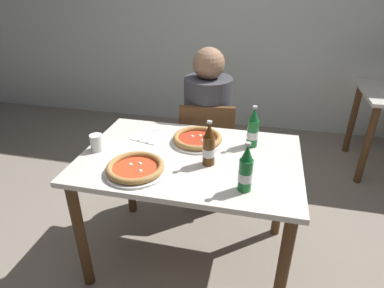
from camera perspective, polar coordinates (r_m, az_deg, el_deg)
name	(u,v)px	position (r m, az deg, el deg)	size (l,w,h in m)	color
ground_plane	(190,254)	(2.27, -0.30, -18.79)	(8.00, 8.00, 0.00)	gray
back_wall_tiled	(238,9)	(3.74, 8.04, 22.34)	(7.00, 0.10, 2.60)	silver
dining_table_main	(190,174)	(1.85, -0.35, -5.20)	(1.20, 0.80, 0.75)	silver
chair_behind_table	(207,147)	(2.45, 2.63, -0.56)	(0.45, 0.45, 0.85)	brown
diner_seated	(207,132)	(2.45, 2.66, 2.11)	(0.34, 0.34, 1.21)	#2D3342
pizza_margherita_near	(136,168)	(1.67, -9.85, -4.20)	(0.32, 0.32, 0.04)	white
pizza_marinara_far	(198,139)	(1.93, 0.97, 0.89)	(0.32, 0.32, 0.04)	white
beer_bottle_left	(253,130)	(1.89, 10.62, 2.50)	(0.07, 0.07, 0.25)	#196B2D
beer_bottle_center	(209,146)	(1.68, 2.98, -0.43)	(0.07, 0.07, 0.25)	#512D0F
beer_bottle_right	(246,171)	(1.50, 9.39, -4.61)	(0.07, 0.07, 0.25)	#196B2D
napkin_with_cutlery	(150,136)	(2.02, -7.33, 1.40)	(0.21, 0.21, 0.01)	white
paper_cup	(97,143)	(1.91, -16.35, 0.24)	(0.07, 0.07, 0.10)	white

